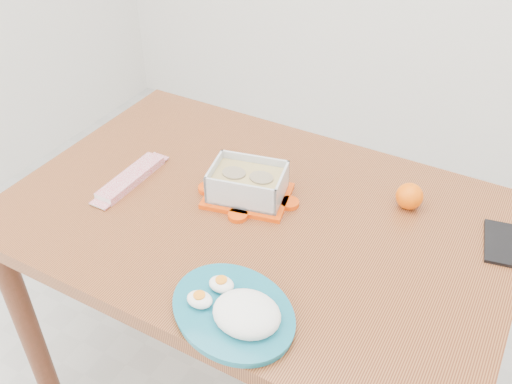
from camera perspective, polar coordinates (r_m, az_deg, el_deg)
The scene contains 6 objects.
dining_table at distance 1.43m, azimuth 0.00°, elevation -5.14°, with size 1.19×0.80×0.75m.
food_container at distance 1.38m, azimuth -0.84°, elevation 0.81°, with size 0.23×0.19×0.09m.
orange_fruit at distance 1.40m, azimuth 15.10°, elevation -0.41°, with size 0.06×0.06×0.06m, color #FF4A05.
rice_plate at distance 1.11m, azimuth -1.90°, elevation -11.71°, with size 0.35×0.35×0.07m.
candy_bar at distance 1.49m, azimuth -12.40°, elevation 1.39°, with size 0.21×0.05×0.02m, color #B30923.
smartphone at distance 1.38m, azimuth 23.32°, elevation -4.72°, with size 0.07×0.14×0.01m, color black.
Camera 1 is at (0.35, -0.72, 1.61)m, focal length 40.00 mm.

